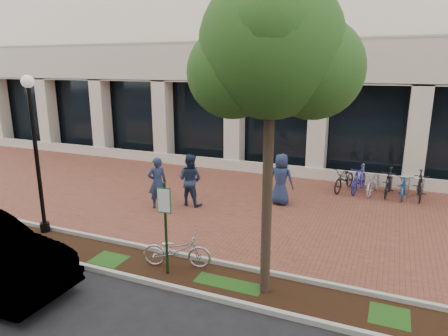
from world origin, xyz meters
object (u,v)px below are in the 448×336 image
at_px(pedestrian_left, 157,183).
at_px(street_tree, 274,56).
at_px(bike_rack_cluster, 380,182).
at_px(parking_sign, 165,217).
at_px(bollard, 362,175).
at_px(lamppost, 35,147).
at_px(pedestrian_right, 281,179).
at_px(pedestrian_mid, 190,180).
at_px(locked_bicycle, 177,250).

bearing_deg(pedestrian_left, street_tree, 101.15).
bearing_deg(bike_rack_cluster, parking_sign, -108.35).
xyz_separation_m(bollard, bike_rack_cluster, (0.72, -0.70, -0.01)).
relative_size(lamppost, pedestrian_right, 2.48).
relative_size(pedestrian_left, pedestrian_right, 0.98).
distance_m(pedestrian_left, bollard, 8.43).
distance_m(parking_sign, pedestrian_right, 6.18).
xyz_separation_m(lamppost, bollard, (8.52, 8.56, -2.10)).
bearing_deg(pedestrian_mid, bike_rack_cluster, -145.02).
distance_m(pedestrian_right, bike_rack_cluster, 4.22).
xyz_separation_m(parking_sign, pedestrian_right, (1.17, 6.05, -0.54)).
relative_size(parking_sign, bollard, 2.22).
bearing_deg(bollard, locked_bicycle, -112.70).
distance_m(street_tree, bike_rack_cluster, 9.77).
bearing_deg(street_tree, pedestrian_left, 144.34).
relative_size(locked_bicycle, bollard, 1.66).
bearing_deg(locked_bicycle, pedestrian_right, -28.49).
height_order(parking_sign, lamppost, lamppost).
xyz_separation_m(parking_sign, bollard, (3.75, 9.33, -0.95)).
bearing_deg(lamppost, bollard, 45.12).
bearing_deg(pedestrian_mid, lamppost, 55.75).
relative_size(street_tree, locked_bicycle, 3.87).
bearing_deg(locked_bicycle, bollard, -39.74).
height_order(locked_bicycle, pedestrian_right, pedestrian_right).
bearing_deg(locked_bicycle, street_tree, -111.45).
xyz_separation_m(locked_bicycle, bike_rack_cluster, (4.45, 8.20, 0.06)).
height_order(lamppost, pedestrian_mid, lamppost).
bearing_deg(bike_rack_cluster, locked_bicycle, -109.41).
height_order(lamppost, pedestrian_right, lamppost).
height_order(lamppost, bike_rack_cluster, lamppost).
bearing_deg(bollard, pedestrian_left, -140.40).
xyz_separation_m(street_tree, pedestrian_right, (-1.27, 5.80, -4.15)).
distance_m(pedestrian_mid, pedestrian_right, 3.29).
bearing_deg(locked_bicycle, parking_sign, 159.02).
distance_m(parking_sign, bollard, 10.11).
distance_m(street_tree, pedestrian_mid, 7.42).
distance_m(street_tree, locked_bicycle, 5.23).
bearing_deg(street_tree, pedestrian_mid, 133.85).
bearing_deg(bike_rack_cluster, pedestrian_right, -132.92).
xyz_separation_m(street_tree, locked_bicycle, (-2.41, 0.19, -4.64)).
xyz_separation_m(parking_sign, pedestrian_mid, (-1.82, 4.68, -0.53)).
bearing_deg(bollard, bike_rack_cluster, -43.98).
bearing_deg(bollard, street_tree, -98.22).
relative_size(pedestrian_mid, pedestrian_right, 1.01).
height_order(locked_bicycle, pedestrian_left, pedestrian_left).
bearing_deg(pedestrian_right, bike_rack_cluster, -134.88).
bearing_deg(pedestrian_right, parking_sign, 86.16).
bearing_deg(pedestrian_right, street_tree, 109.45).
xyz_separation_m(lamppost, pedestrian_mid, (2.95, 3.91, -1.69)).
bearing_deg(lamppost, pedestrian_mid, 52.92).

